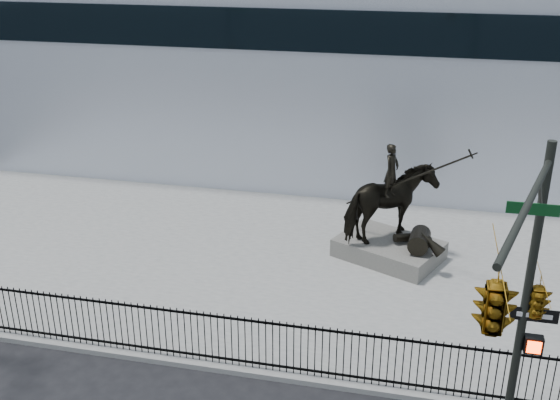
# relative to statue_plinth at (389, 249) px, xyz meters

# --- Properties ---
(ground) EXTENTS (120.00, 120.00, 0.00)m
(ground) POSITION_rel_statue_plinth_xyz_m (-3.86, -8.19, -0.46)
(ground) COLOR black
(ground) RESTS_ON ground
(plaza) EXTENTS (30.00, 12.00, 0.15)m
(plaza) POSITION_rel_statue_plinth_xyz_m (-3.86, -1.19, -0.39)
(plaza) COLOR gray
(plaza) RESTS_ON ground
(building) EXTENTS (44.00, 14.00, 9.00)m
(building) POSITION_rel_statue_plinth_xyz_m (-3.86, 11.81, 4.04)
(building) COLOR silver
(building) RESTS_ON ground
(picket_fence) EXTENTS (22.10, 0.10, 1.50)m
(picket_fence) POSITION_rel_statue_plinth_xyz_m (-3.86, -6.94, 0.44)
(picket_fence) COLOR black
(picket_fence) RESTS_ON plaza
(statue_plinth) EXTENTS (3.96, 3.45, 0.62)m
(statue_plinth) POSITION_rel_statue_plinth_xyz_m (0.00, 0.00, 0.00)
(statue_plinth) COLOR #595651
(statue_plinth) RESTS_ON plaza
(equestrian_statue) EXTENTS (3.89, 3.32, 3.60)m
(equestrian_statue) POSITION_rel_statue_plinth_xyz_m (0.06, -0.03, 1.61)
(equestrian_statue) COLOR black
(equestrian_statue) RESTS_ON statue_plinth
(traffic_signal_right) EXTENTS (2.17, 6.86, 7.00)m
(traffic_signal_right) POSITION_rel_statue_plinth_xyz_m (2.60, -10.19, 4.39)
(traffic_signal_right) COLOR black
(traffic_signal_right) RESTS_ON ground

